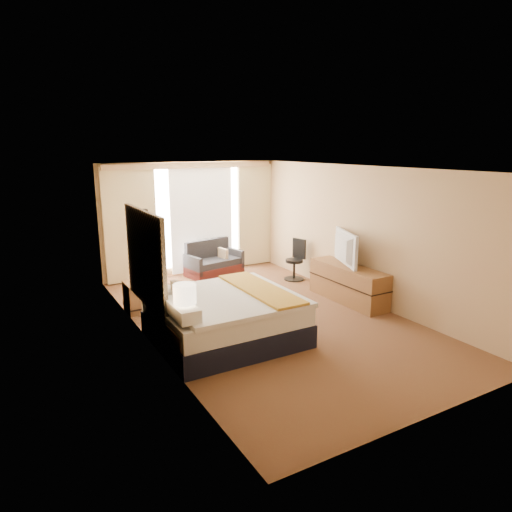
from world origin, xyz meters
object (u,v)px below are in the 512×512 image
nightstand_left (190,348)px  floor_lamp (144,233)px  media_dresser (348,284)px  bed (225,317)px  television (340,248)px  lamp_right (140,260)px  nightstand_right (139,297)px  loveseat (213,263)px  desk_chair (296,262)px  lamp_left (185,295)px

nightstand_left → floor_lamp: floor_lamp is taller
media_dresser → bed: bed is taller
bed → television: television is taller
bed → television: bearing=13.7°
floor_lamp → lamp_right: 1.44m
nightstand_right → television: television is taller
bed → lamp_right: 2.11m
nightstand_right → media_dresser: media_dresser is taller
loveseat → desk_chair: size_ratio=1.50×
nightstand_left → bed: size_ratio=0.26×
lamp_left → television: 3.91m
media_dresser → loveseat: loveseat is taller
lamp_right → television: (3.60, -1.18, 0.06)m
media_dresser → floor_lamp: (-3.16, 2.74, 0.85)m
television → lamp_right: bearing=93.1°
desk_chair → television: television is taller
television → desk_chair: bearing=20.7°
media_dresser → television: (-0.05, 0.22, 0.68)m
nightstand_right → lamp_right: (0.05, -0.05, 0.69)m
nightstand_right → loveseat: size_ratio=0.40×
nightstand_left → television: television is taller
bed → desk_chair: bearing=37.8°
loveseat → desk_chair: bearing=-53.0°
nightstand_left → media_dresser: (3.70, 1.05, 0.07)m
television → bed: bearing=124.9°
nightstand_right → floor_lamp: 1.67m
media_dresser → bed: size_ratio=0.85×
media_dresser → desk_chair: size_ratio=1.95×
loveseat → media_dresser: bearing=-75.0°
nightstand_left → television: 3.94m
nightstand_right → lamp_left: 2.63m
loveseat → lamp_left: lamp_left is taller
nightstand_right → lamp_right: size_ratio=1.02×
lamp_right → nightstand_right: bearing=131.9°
lamp_left → television: size_ratio=0.57×
media_dresser → television: 0.71m
bed → lamp_left: 1.23m
bed → floor_lamp: (-0.27, 3.21, 0.82)m
nightstand_left → loveseat: (2.22, 4.09, -0.01)m
lamp_left → nightstand_right: bearing=89.0°
loveseat → lamp_right: bearing=-153.9°
nightstand_left → floor_lamp: bearing=81.9°
floor_lamp → lamp_left: size_ratio=2.64×
nightstand_right → desk_chair: desk_chair is taller
loveseat → lamp_right: (-2.17, -1.64, 0.70)m
desk_chair → lamp_left: size_ratio=1.44×
desk_chair → television: size_ratio=0.82×
desk_chair → bed: bearing=-157.1°
nightstand_right → media_dresser: size_ratio=0.31×
nightstand_right → lamp_left: lamp_left is taller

